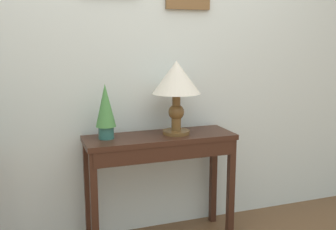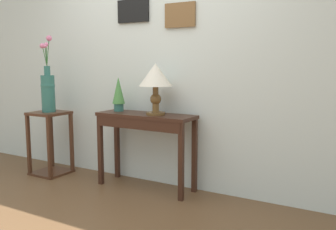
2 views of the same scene
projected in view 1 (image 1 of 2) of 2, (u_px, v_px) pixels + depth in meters
back_wall_with_art at (147, 42)px, 2.77m from camera, size 9.00×0.13×2.80m
console_table at (161, 155)px, 2.65m from camera, size 1.03×0.35×0.77m
table_lamp at (176, 82)px, 2.61m from camera, size 0.33×0.33×0.50m
potted_plant_on_console at (106, 109)px, 2.52m from camera, size 0.13×0.13×0.36m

